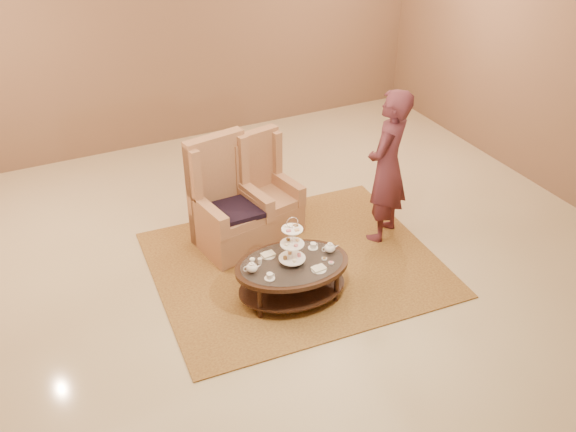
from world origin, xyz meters
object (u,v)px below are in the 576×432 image
tea_table (292,269)px  armchair_right (263,198)px  armchair_left (227,212)px  person (387,167)px

tea_table → armchair_right: size_ratio=1.06×
armchair_left → person: (1.72, -0.61, 0.47)m
tea_table → armchair_right: 1.39m
armchair_left → armchair_right: armchair_left is taller
person → armchair_right: bearing=-67.9°
armchair_right → tea_table: bearing=-113.0°
person → armchair_left: bearing=-54.2°
armchair_right → person: bearing=-44.5°
tea_table → person: person is taller
armchair_left → person: 1.88m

